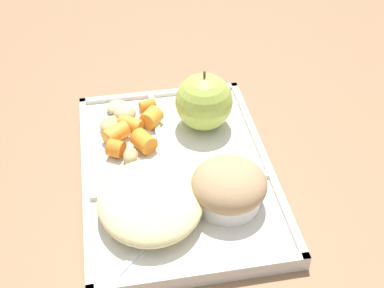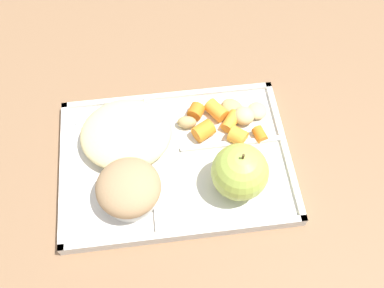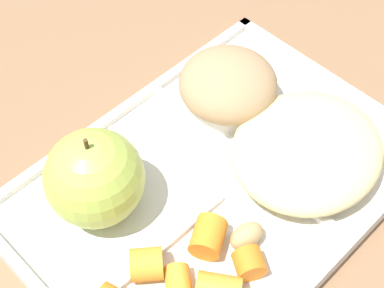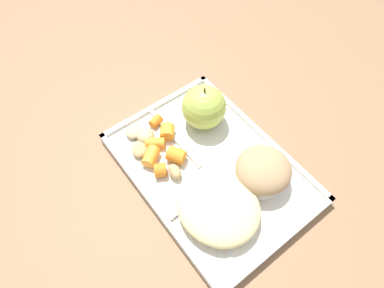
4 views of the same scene
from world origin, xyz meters
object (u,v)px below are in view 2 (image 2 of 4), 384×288
Objects in this scene: bran_muffin at (129,189)px; plastic_fork at (110,147)px; green_apple at (240,172)px; lunch_tray at (176,161)px.

plastic_fork is at bearing -72.09° from bran_muffin.
bran_muffin is at bearing -0.00° from green_apple.
plastic_fork is (0.19, -0.09, -0.04)m from green_apple.
bran_muffin is 0.10m from plastic_fork.
plastic_fork is (0.03, -0.09, -0.03)m from bran_muffin.
lunch_tray is at bearing 160.86° from plastic_fork.
lunch_tray is 0.12m from green_apple.
plastic_fork is (0.10, -0.04, 0.01)m from lunch_tray.
green_apple is 0.99× the size of bran_muffin.
bran_muffin is at bearing 107.91° from plastic_fork.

